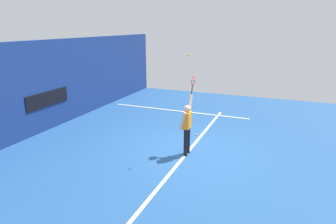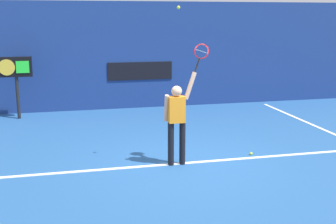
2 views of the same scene
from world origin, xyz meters
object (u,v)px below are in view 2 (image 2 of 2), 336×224
Objects in this scene: tennis_ball at (178,7)px; scoreboard_clock at (16,70)px; tennis_player at (177,118)px; tennis_racket at (201,53)px; spare_ball at (251,154)px.

tennis_ball is 6.67m from scoreboard_clock.
tennis_ball is (0.02, -0.01, 2.24)m from tennis_player.
tennis_ball reaches higher than tennis_player.
scoreboard_clock is (-3.69, 5.27, -1.76)m from tennis_ball.
tennis_ball is 0.04× the size of scoreboard_clock.
tennis_player is at bearing 179.52° from tennis_racket.
tennis_racket is at bearing -0.48° from tennis_player.
tennis_player is 2.07m from spare_ball.
scoreboard_clock is at bearing 137.43° from spare_ball.
scoreboard_clock is 7.58m from spare_ball.
tennis_ball reaches higher than tennis_racket.
spare_ball is at bearing 7.01° from tennis_player.
tennis_ball is at bearing -172.49° from spare_ball.
tennis_player is at bearing -172.99° from spare_ball.
scoreboard_clock is 27.90× the size of spare_ball.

